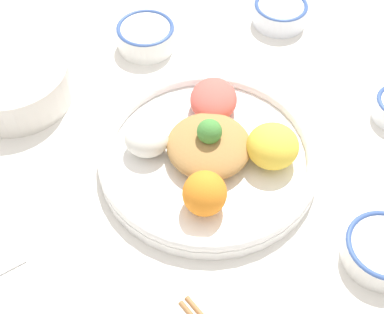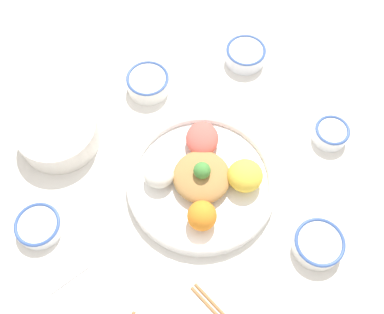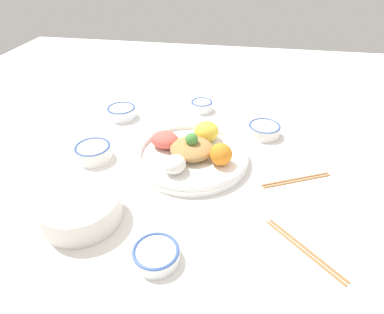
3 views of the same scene
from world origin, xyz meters
TOP-DOWN VIEW (x-y plane):
  - ground_plane at (0.00, 0.00)m, footprint 2.40×2.40m
  - salad_platter at (-0.03, -0.01)m, footprint 0.33×0.33m
  - rice_bowl_blue at (-0.25, -0.30)m, footprint 0.10×0.10m
  - rice_bowl_plain at (0.01, -0.29)m, footprint 0.10×0.10m
  - sauce_bowl_far at (-0.21, 0.20)m, footprint 0.10×0.10m
  - side_serving_bowl at (0.24, -0.22)m, footprint 0.19×0.19m

SIDE VIEW (x-z plane):
  - ground_plane at x=0.00m, z-range 0.00..0.00m
  - sauce_bowl_far at x=-0.21m, z-range 0.00..0.04m
  - rice_bowl_blue at x=-0.25m, z-range 0.00..0.04m
  - rice_bowl_plain at x=0.01m, z-range 0.00..0.05m
  - salad_platter at x=-0.03m, z-range -0.02..0.07m
  - side_serving_bowl at x=0.24m, z-range 0.00..0.07m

